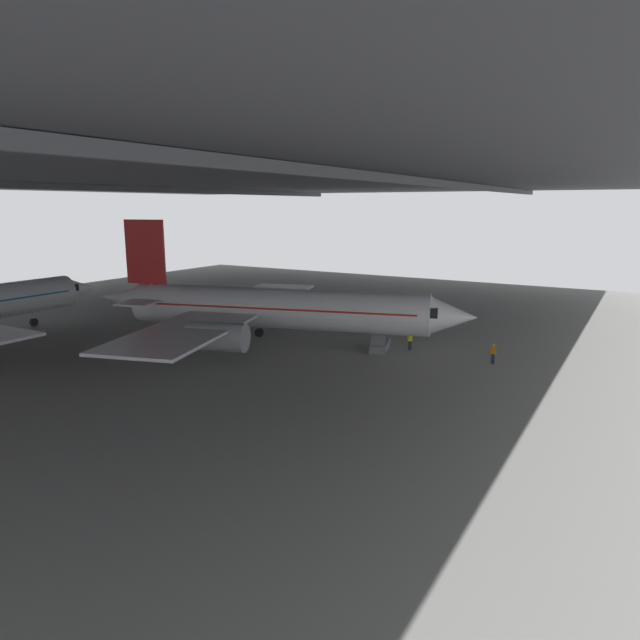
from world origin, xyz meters
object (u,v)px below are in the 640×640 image
(airplane_main, at_px, (271,308))
(crew_worker_near_nose, at_px, (493,352))
(boarding_stairs, at_px, (380,341))
(crew_worker_by_stairs, at_px, (410,340))

(airplane_main, height_order, crew_worker_near_nose, airplane_main)
(airplane_main, relative_size, boarding_stairs, 7.90)
(airplane_main, xyz_separation_m, crew_worker_by_stairs, (4.76, -12.43, -2.60))
(boarding_stairs, bearing_deg, airplane_main, 109.73)
(boarding_stairs, height_order, crew_worker_by_stairs, boarding_stairs)
(boarding_stairs, distance_m, crew_worker_near_nose, 10.38)
(airplane_main, xyz_separation_m, crew_worker_near_nose, (3.79, -20.31, -2.52))
(airplane_main, height_order, crew_worker_by_stairs, airplane_main)
(crew_worker_by_stairs, bearing_deg, boarding_stairs, 115.74)
(airplane_main, bearing_deg, boarding_stairs, -70.27)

